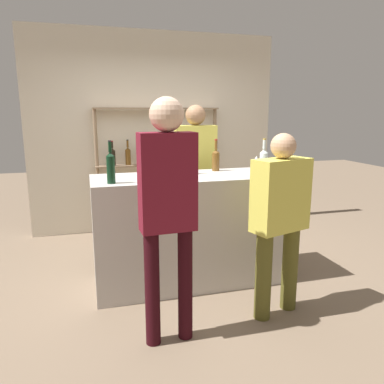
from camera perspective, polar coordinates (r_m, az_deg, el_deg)
The scene contains 12 objects.
ground_plane at distance 3.98m, azimuth 0.00°, elevation -13.23°, with size 16.00×16.00×0.00m, color #7A6651.
bar_counter at distance 3.78m, azimuth 0.00°, elevation -5.70°, with size 1.93×0.70×1.10m, color #B7B2AD.
back_wall at distance 5.50m, azimuth -5.62°, elevation 8.91°, with size 3.53×0.12×2.80m, color beige.
back_shelf at distance 5.35m, azimuth -5.32°, elevation 6.07°, with size 1.74×0.18×1.76m.
counter_bottle_0 at distance 3.70m, azimuth -1.32°, elevation 4.86°, with size 0.07×0.07×0.35m.
counter_bottle_1 at distance 3.94m, azimuth 3.65°, elevation 5.01°, with size 0.08×0.08×0.33m.
counter_bottle_2 at distance 3.82m, azimuth 10.86°, elevation 4.74°, with size 0.08×0.08×0.35m.
counter_bottle_3 at distance 3.30m, azimuth -12.28°, elevation 3.76°, with size 0.07×0.07×0.37m.
wine_glass at distance 4.02m, azimuth 9.79°, elevation 4.85°, with size 0.08×0.08×0.15m.
customer_right at distance 3.15m, azimuth 13.25°, elevation -3.24°, with size 0.53×0.35×1.54m.
customer_left at distance 2.64m, azimuth -3.71°, elevation -1.29°, with size 0.40×0.24×1.81m.
server_behind_counter at distance 4.45m, azimuth 0.53°, elevation 3.64°, with size 0.50×0.26×1.78m.
Camera 1 is at (-0.98, -3.46, 1.71)m, focal length 35.00 mm.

